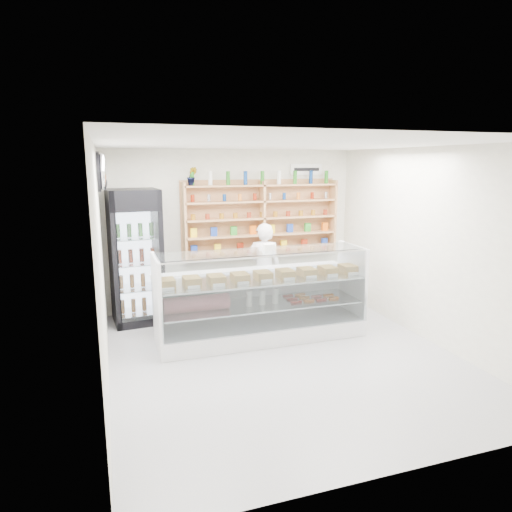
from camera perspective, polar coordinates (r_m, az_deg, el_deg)
name	(u,v)px	position (r m, az deg, el deg)	size (l,w,h in m)	color
room	(285,255)	(5.89, 3.61, 0.08)	(5.00, 5.00, 5.00)	#9D9DA2
display_counter	(261,314)	(6.84, 0.59, -7.25)	(3.06, 0.92, 1.33)	white
shop_worker	(264,269)	(7.79, 0.99, -1.63)	(0.58, 0.38, 1.58)	white
drinks_cooler	(136,257)	(7.59, -14.80, -0.07)	(0.84, 0.82, 2.17)	black
wall_shelving	(262,218)	(8.20, 0.79, 4.74)	(2.84, 0.28, 1.33)	tan
potted_plant	(192,176)	(7.83, -8.01, 9.85)	(0.17, 0.14, 0.31)	#1E6626
security_mirror	(102,172)	(6.56, -18.65, 9.92)	(0.15, 0.50, 0.50)	silver
wall_sign	(306,169)	(8.60, 6.30, 10.71)	(0.62, 0.03, 0.20)	white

